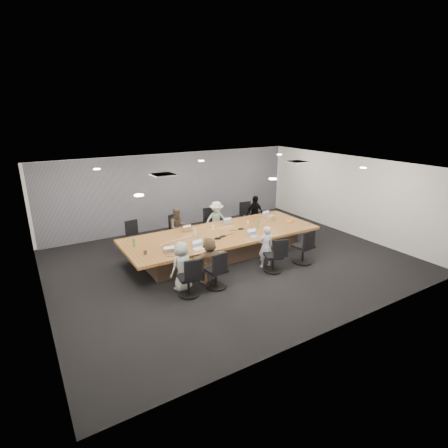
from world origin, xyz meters
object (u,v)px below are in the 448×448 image
person_5 (209,260)px  canvas_bag (271,218)px  laptop_1 (186,230)px  person_6 (266,247)px  chair_4 (188,280)px  bottle_clear (195,232)px  chair_1 (174,233)px  laptop_4 (173,254)px  chair_5 (216,273)px  person_1 (178,228)px  chair_7 (303,249)px  laptop_2 (225,223)px  person_4 (182,266)px  laptop_3 (264,215)px  stapler (218,238)px  laptop_6 (254,237)px  person_2 (217,221)px  laptop_5 (199,249)px  chair_6 (273,258)px  mug_brown (145,252)px  person_3 (255,214)px  chair_2 (212,225)px  chair_0 (133,240)px  chair_3 (249,218)px  bottle_green_right (258,224)px  bottle_green_left (134,243)px  conference_table (222,243)px

person_5 → canvas_bag: (3.29, 1.63, 0.19)m
laptop_1 → person_6: (1.48, -2.15, -0.14)m
chair_4 → bottle_clear: bearing=66.5°
chair_1 → laptop_4: (-1.11, -2.50, 0.37)m
chair_5 → person_1: (0.34, 3.05, 0.27)m
chair_7 → laptop_2: (-1.17, 2.50, 0.31)m
person_4 → person_6: 2.59m
person_5 → person_4: bearing=-1.4°
chair_1 → laptop_3: bearing=144.7°
person_1 → person_5: bearing=-89.3°
chair_1 → stapler: bearing=83.3°
laptop_6 → person_2: bearing=91.0°
laptop_1 → laptop_5: (-0.34, -1.60, 0.00)m
chair_6 → laptop_1: 2.93m
person_6 → mug_brown: bearing=-5.0°
laptop_4 → laptop_2: bearing=43.9°
person_4 → canvas_bag: bearing=-173.0°
laptop_1 → chair_4: bearing=60.3°
chair_4 → person_3: 5.16m
person_2 → person_6: size_ratio=1.10×
chair_2 → mug_brown: bearing=32.2°
chair_0 → laptop_5: bearing=103.7°
person_1 → canvas_bag: bearing=-12.1°
chair_5 → laptop_6: bearing=21.2°
chair_2 → chair_3: (1.62, 0.00, 0.01)m
bottle_green_right → chair_1: bearing=138.6°
person_5 → bottle_clear: size_ratio=5.08×
chair_2 → laptop_1: 1.73m
chair_2 → person_5: bearing=58.2°
laptop_3 → person_5: size_ratio=0.24×
canvas_bag → laptop_5: bearing=-161.8°
chair_3 → laptop_4: size_ratio=2.48×
chair_3 → person_5: person_5 is taller
person_6 → mug_brown: person_6 is taller
laptop_3 → chair_6: bearing=50.8°
laptop_1 → bottle_green_right: (2.10, -0.95, 0.11)m
chair_4 → chair_7: size_ratio=0.92×
canvas_bag → chair_3: bearing=86.0°
chair_3 → bottle_clear: bearing=36.1°
person_2 → laptop_2: bearing=-79.3°
laptop_2 → chair_2: bearing=-83.4°
chair_3 → chair_4: (-4.15, -3.40, -0.01)m
person_3 → laptop_2: bearing=-168.8°
chair_5 → bottle_clear: bottle_clear is taller
laptop_5 → bottle_green_left: bearing=136.1°
chair_6 → bottle_green_left: bearing=167.5°
person_1 → person_3: (3.05, 0.00, 0.00)m
laptop_4 → bottle_green_left: bearing=134.3°
conference_table → bottle_green_left: bottle_green_left is taller
chair_0 → laptop_6: bearing=129.8°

